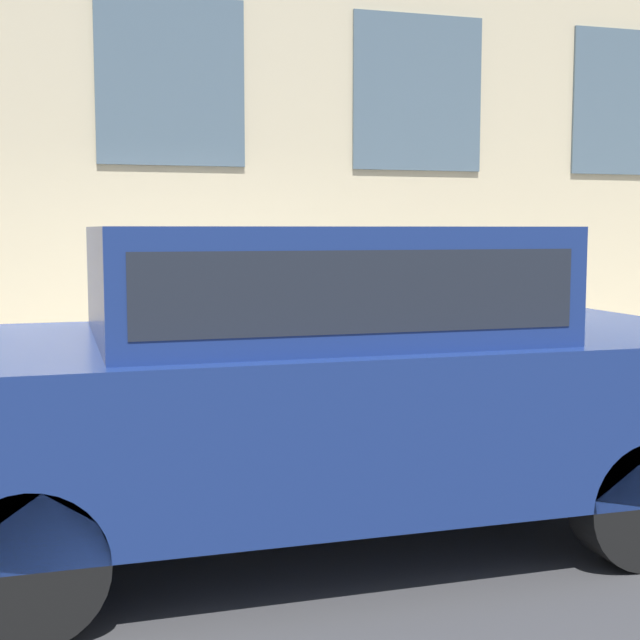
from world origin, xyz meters
TOP-DOWN VIEW (x-y plane):
  - ground_plane at (0.00, 0.00)m, footprint 80.00×80.00m
  - sidewalk at (1.40, 0.00)m, footprint 2.79×60.00m
  - fire_hydrant at (0.43, -0.44)m, footprint 0.29×0.42m
  - person at (0.78, -1.22)m, footprint 0.29×0.19m
  - parked_car_navy_near at (-1.34, -0.18)m, footprint 2.01×4.63m

SIDE VIEW (x-z plane):
  - ground_plane at x=0.00m, z-range 0.00..0.00m
  - sidewalk at x=1.40m, z-range 0.00..0.13m
  - fire_hydrant at x=0.43m, z-range 0.14..0.97m
  - person at x=0.78m, z-range 0.25..1.44m
  - parked_car_navy_near at x=-1.34m, z-range 0.08..1.76m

